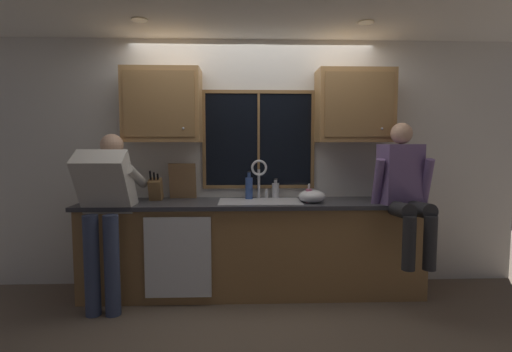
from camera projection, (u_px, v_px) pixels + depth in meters
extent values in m
cube|color=silver|center=(252.00, 163.00, 4.07)|extent=(5.67, 0.12, 2.55)
cylinder|color=#FFEAB2|center=(140.00, 20.00, 3.27)|extent=(0.14, 0.14, 0.01)
cylinder|color=#FFEAB2|center=(366.00, 22.00, 3.33)|extent=(0.14, 0.14, 0.01)
cube|color=black|center=(259.00, 140.00, 3.98)|extent=(1.10, 0.02, 0.95)
cube|color=brown|center=(259.00, 92.00, 3.93)|extent=(1.17, 0.02, 0.04)
cube|color=brown|center=(259.00, 187.00, 4.01)|extent=(1.17, 0.02, 0.04)
cube|color=brown|center=(204.00, 140.00, 3.95)|extent=(0.03, 0.02, 0.95)
cube|color=brown|center=(313.00, 140.00, 3.99)|extent=(0.03, 0.02, 0.95)
cube|color=brown|center=(259.00, 140.00, 3.97)|extent=(0.02, 0.02, 0.95)
cube|color=olive|center=(253.00, 249.00, 3.79)|extent=(3.27, 0.58, 0.88)
cube|color=#38383D|center=(253.00, 204.00, 3.73)|extent=(3.33, 0.62, 0.04)
cube|color=white|center=(178.00, 258.00, 3.45)|extent=(0.60, 0.02, 0.74)
cube|color=#A87A47|center=(163.00, 106.00, 3.76)|extent=(0.75, 0.33, 0.72)
cube|color=olive|center=(159.00, 104.00, 3.59)|extent=(0.67, 0.01, 0.62)
sphere|color=#B2B2B7|center=(183.00, 128.00, 3.61)|extent=(0.02, 0.02, 0.02)
cube|color=#A87A47|center=(354.00, 106.00, 3.83)|extent=(0.75, 0.33, 0.72)
cube|color=olive|center=(359.00, 104.00, 3.66)|extent=(0.67, 0.01, 0.62)
sphere|color=#B2B2B7|center=(382.00, 129.00, 3.68)|extent=(0.02, 0.02, 0.02)
cube|color=#B7B7BC|center=(260.00, 202.00, 3.74)|extent=(0.80, 0.46, 0.02)
cube|color=#9C9CA0|center=(239.00, 213.00, 3.74)|extent=(0.36, 0.42, 0.20)
cube|color=#9C9CA0|center=(280.00, 212.00, 3.76)|extent=(0.36, 0.42, 0.20)
cube|color=#B7B7BC|center=(260.00, 212.00, 3.75)|extent=(0.04, 0.42, 0.20)
cylinder|color=silver|center=(259.00, 184.00, 3.95)|extent=(0.03, 0.03, 0.30)
torus|color=silver|center=(259.00, 168.00, 3.87)|extent=(0.16, 0.02, 0.16)
cylinder|color=silver|center=(267.00, 193.00, 3.96)|extent=(0.03, 0.03, 0.09)
cylinder|color=#384260|center=(92.00, 266.00, 3.27)|extent=(0.13, 0.13, 0.88)
cylinder|color=#384260|center=(112.00, 265.00, 3.28)|extent=(0.13, 0.13, 0.88)
cube|color=beige|center=(105.00, 184.00, 3.36)|extent=(0.44, 0.48, 0.61)
sphere|color=tan|center=(112.00, 145.00, 3.53)|extent=(0.21, 0.21, 0.21)
cylinder|color=beige|center=(88.00, 177.00, 3.53)|extent=(0.09, 0.52, 0.26)
cylinder|color=beige|center=(136.00, 176.00, 3.54)|extent=(0.09, 0.52, 0.26)
cylinder|color=#262628|center=(399.00, 209.00, 3.40)|extent=(0.14, 0.43, 0.16)
cylinder|color=#262628|center=(419.00, 209.00, 3.40)|extent=(0.14, 0.43, 0.16)
cylinder|color=#262628|center=(409.00, 243.00, 3.20)|extent=(0.11, 0.11, 0.46)
cylinder|color=#262628|center=(430.00, 243.00, 3.21)|extent=(0.11, 0.11, 0.46)
cube|color=slate|center=(400.00, 174.00, 3.59)|extent=(0.44, 0.30, 0.56)
sphere|color=tan|center=(402.00, 133.00, 3.56)|extent=(0.20, 0.20, 0.20)
cylinder|color=slate|center=(378.00, 183.00, 3.54)|extent=(0.08, 0.20, 0.47)
cylinder|color=slate|center=(426.00, 183.00, 3.56)|extent=(0.08, 0.20, 0.47)
cube|color=olive|center=(156.00, 190.00, 3.79)|extent=(0.12, 0.18, 0.25)
cylinder|color=black|center=(150.00, 175.00, 3.71)|extent=(0.02, 0.05, 0.09)
cylinder|color=black|center=(154.00, 176.00, 3.72)|extent=(0.02, 0.04, 0.08)
cylinder|color=black|center=(158.00, 177.00, 3.72)|extent=(0.02, 0.04, 0.06)
cube|color=#997047|center=(183.00, 181.00, 3.91)|extent=(0.27, 0.10, 0.37)
ellipsoid|color=silver|center=(312.00, 196.00, 3.67)|extent=(0.26, 0.26, 0.13)
cylinder|color=pink|center=(309.00, 196.00, 3.64)|extent=(0.06, 0.06, 0.13)
cylinder|color=silver|center=(309.00, 187.00, 3.64)|extent=(0.02, 0.02, 0.04)
cylinder|color=silver|center=(309.00, 184.00, 3.62)|extent=(0.01, 0.04, 0.01)
cylinder|color=#334C8C|center=(249.00, 188.00, 3.89)|extent=(0.08, 0.08, 0.22)
cylinder|color=navy|center=(249.00, 175.00, 3.88)|extent=(0.03, 0.03, 0.05)
cylinder|color=black|center=(249.00, 172.00, 3.88)|extent=(0.04, 0.04, 0.01)
cylinder|color=#B7B7BC|center=(275.00, 191.00, 3.98)|extent=(0.07, 0.07, 0.15)
cylinder|color=#929296|center=(276.00, 182.00, 3.97)|extent=(0.03, 0.03, 0.04)
cylinder|color=black|center=(276.00, 179.00, 3.97)|extent=(0.04, 0.04, 0.01)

